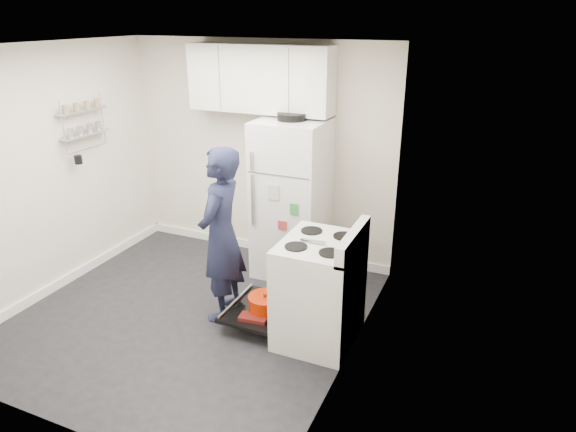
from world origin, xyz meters
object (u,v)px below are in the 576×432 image
at_px(electric_range, 318,292).
at_px(person, 221,235).
at_px(refrigerator, 291,199).
at_px(open_oven_door, 262,306).

relative_size(electric_range, person, 0.66).
relative_size(electric_range, refrigerator, 0.61).
bearing_deg(electric_range, refrigerator, 123.35).
bearing_deg(refrigerator, person, -102.36).
height_order(refrigerator, person, refrigerator).
bearing_deg(open_oven_door, refrigerator, 99.28).
xyz_separation_m(electric_range, person, (-0.96, 0.01, 0.37)).
distance_m(open_oven_door, person, 0.77).
bearing_deg(open_oven_door, person, 176.51).
bearing_deg(refrigerator, open_oven_door, -80.72).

